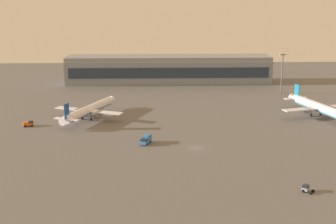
{
  "coord_description": "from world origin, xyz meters",
  "views": [
    {
      "loc": [
        -14.64,
        -148.25,
        52.02
      ],
      "look_at": [
        -8.98,
        35.16,
        4.0
      ],
      "focal_mm": 47.52,
      "sensor_mm": 36.0,
      "label": 1
    }
  ],
  "objects_px": {
    "maintenance_van": "(28,124)",
    "apron_light_central": "(282,71)",
    "airplane_far_stand": "(89,110)",
    "airplane_near_gate": "(319,108)",
    "catering_truck": "(146,139)",
    "pushback_tug": "(306,188)"
  },
  "relations": [
    {
      "from": "apron_light_central",
      "to": "maintenance_van",
      "type": "bearing_deg",
      "value": -153.86
    },
    {
      "from": "catering_truck",
      "to": "apron_light_central",
      "type": "bearing_deg",
      "value": -108.71
    },
    {
      "from": "apron_light_central",
      "to": "airplane_near_gate",
      "type": "bearing_deg",
      "value": -86.21
    },
    {
      "from": "airplane_far_stand",
      "to": "catering_truck",
      "type": "xyz_separation_m",
      "value": [
        25.38,
        -34.42,
        -2.43
      ]
    },
    {
      "from": "maintenance_van",
      "to": "catering_truck",
      "type": "xyz_separation_m",
      "value": [
        48.74,
        -23.68,
        0.4
      ]
    },
    {
      "from": "airplane_far_stand",
      "to": "apron_light_central",
      "type": "relative_size",
      "value": 1.78
    },
    {
      "from": "airplane_near_gate",
      "to": "apron_light_central",
      "type": "relative_size",
      "value": 1.98
    },
    {
      "from": "airplane_far_stand",
      "to": "airplane_near_gate",
      "type": "distance_m",
      "value": 101.23
    },
    {
      "from": "airplane_near_gate",
      "to": "maintenance_van",
      "type": "height_order",
      "value": "airplane_near_gate"
    },
    {
      "from": "maintenance_van",
      "to": "apron_light_central",
      "type": "bearing_deg",
      "value": 91.4
    },
    {
      "from": "catering_truck",
      "to": "apron_light_central",
      "type": "relative_size",
      "value": 0.28
    },
    {
      "from": "airplane_near_gate",
      "to": "airplane_far_stand",
      "type": "bearing_deg",
      "value": -16.23
    },
    {
      "from": "airplane_near_gate",
      "to": "apron_light_central",
      "type": "distance_m",
      "value": 50.08
    },
    {
      "from": "apron_light_central",
      "to": "pushback_tug",
      "type": "bearing_deg",
      "value": -102.57
    },
    {
      "from": "catering_truck",
      "to": "apron_light_central",
      "type": "height_order",
      "value": "apron_light_central"
    },
    {
      "from": "pushback_tug",
      "to": "catering_truck",
      "type": "bearing_deg",
      "value": 86.91
    },
    {
      "from": "maintenance_van",
      "to": "apron_light_central",
      "type": "xyz_separation_m",
      "value": [
        121.33,
        59.54,
        11.65
      ]
    },
    {
      "from": "maintenance_van",
      "to": "pushback_tug",
      "type": "relative_size",
      "value": 1.31
    },
    {
      "from": "airplane_near_gate",
      "to": "catering_truck",
      "type": "distance_m",
      "value": 83.15
    },
    {
      "from": "airplane_near_gate",
      "to": "catering_truck",
      "type": "height_order",
      "value": "airplane_near_gate"
    },
    {
      "from": "airplane_near_gate",
      "to": "pushback_tug",
      "type": "distance_m",
      "value": 82.74
    },
    {
      "from": "airplane_far_stand",
      "to": "catering_truck",
      "type": "relative_size",
      "value": 6.42
    }
  ]
}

